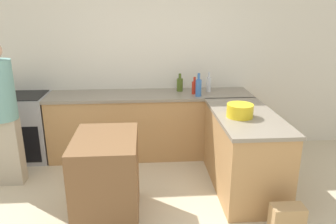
{
  "coord_description": "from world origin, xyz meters",
  "views": [
    {
      "loc": [
        -0.07,
        -2.61,
        2.04
      ],
      "look_at": [
        0.18,
        0.79,
        0.95
      ],
      "focal_mm": 35.0,
      "sensor_mm": 36.0,
      "label": 1
    }
  ],
  "objects": [
    {
      "name": "wall_back",
      "position": [
        0.0,
        2.12,
        1.35
      ],
      "size": [
        8.0,
        0.06,
        2.7
      ],
      "color": "silver",
      "rests_on": "ground_plane"
    },
    {
      "name": "counter_back",
      "position": [
        0.0,
        1.79,
        0.45
      ],
      "size": [
        2.8,
        0.63,
        0.91
      ],
      "color": "tan",
      "rests_on": "ground_plane"
    },
    {
      "name": "counter_peninsula",
      "position": [
        1.06,
        0.79,
        0.45
      ],
      "size": [
        0.69,
        1.42,
        0.91
      ],
      "color": "tan",
      "rests_on": "ground_plane"
    },
    {
      "name": "range_oven",
      "position": [
        -1.78,
        1.79,
        0.46
      ],
      "size": [
        0.75,
        0.61,
        0.92
      ],
      "color": "#99999E",
      "rests_on": "ground_plane"
    },
    {
      "name": "island_table",
      "position": [
        -0.46,
        0.3,
        0.43
      ],
      "size": [
        0.61,
        0.82,
        0.87
      ],
      "color": "brown",
      "rests_on": "ground_plane"
    },
    {
      "name": "mixing_bowl",
      "position": [
        0.95,
        0.7,
        0.98
      ],
      "size": [
        0.29,
        0.29,
        0.14
      ],
      "color": "yellow",
      "rests_on": "counter_peninsula"
    },
    {
      "name": "olive_oil_bottle",
      "position": [
        0.43,
        1.9,
        1.01
      ],
      "size": [
        0.09,
        0.09,
        0.25
      ],
      "color": "#475B1E",
      "rests_on": "counter_back"
    },
    {
      "name": "water_bottle_blue",
      "position": [
        0.65,
        1.61,
        1.03
      ],
      "size": [
        0.08,
        0.08,
        0.31
      ],
      "color": "#386BB7",
      "rests_on": "counter_back"
    },
    {
      "name": "hot_sauce_bottle",
      "position": [
        0.61,
        1.74,
        1.0
      ],
      "size": [
        0.07,
        0.07,
        0.24
      ],
      "color": "red",
      "rests_on": "counter_back"
    },
    {
      "name": "vinegar_bottle_clear",
      "position": [
        0.83,
        1.84,
        1.02
      ],
      "size": [
        0.07,
        0.07,
        0.28
      ],
      "color": "silver",
      "rests_on": "counter_back"
    },
    {
      "name": "person_by_range",
      "position": [
        -1.7,
        1.08,
        0.92
      ],
      "size": [
        0.34,
        0.34,
        1.7
      ],
      "color": "#ADA38E",
      "rests_on": "ground_plane"
    },
    {
      "name": "paper_bag",
      "position": [
        1.2,
        -0.15,
        0.17
      ],
      "size": [
        0.3,
        0.16,
        0.34
      ],
      "color": "#A88456",
      "rests_on": "ground_plane"
    }
  ]
}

